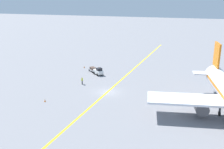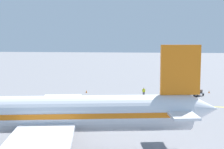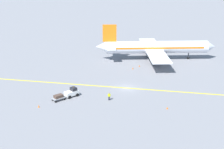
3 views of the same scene
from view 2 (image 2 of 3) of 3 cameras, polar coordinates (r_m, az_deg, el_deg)
ground_plane at (r=54.29m, az=2.41°, el=-5.33°), size 400.00×400.00×0.00m
apron_yellow_centreline at (r=54.29m, az=2.41°, el=-5.33°), size 7.55×119.81×0.01m
airplane_at_gate at (r=31.70m, az=-12.33°, el=-7.24°), size 28.48×35.42×10.60m
baggage_tug_white at (r=60.65m, az=13.63°, el=-3.38°), size 3.23×3.13×2.11m
baggage_cart_trailing at (r=63.36m, az=15.36°, el=-3.14°), size 2.86×2.79×1.24m
ground_crew_worker at (r=61.14m, az=5.82°, el=-3.15°), size 0.24×0.58×1.68m
traffic_cone_near_nose at (r=67.64m, az=17.32°, el=-3.02°), size 0.32×0.32×0.55m
traffic_cone_mid_apron at (r=65.08m, az=-4.70°, el=-3.11°), size 0.32×0.32×0.55m
traffic_cone_by_wingtip at (r=40.80m, az=0.45°, el=-8.95°), size 0.32×0.32×0.55m
traffic_cone_far_edge at (r=38.83m, az=-2.40°, el=-9.77°), size 0.32×0.32×0.55m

